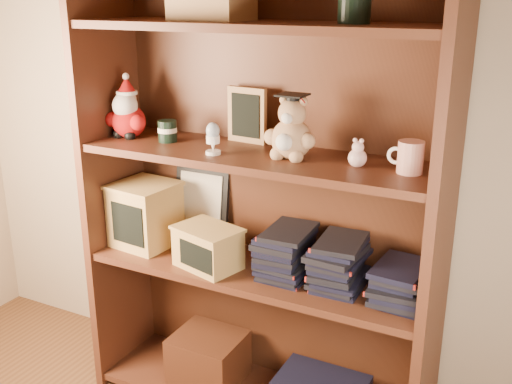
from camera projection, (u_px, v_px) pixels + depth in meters
bookcase at (262, 199)px, 1.99m from camera, size 1.20×0.35×1.60m
shelf_lower at (256, 271)px, 2.02m from camera, size 1.14×0.33×0.02m
shelf_upper at (256, 157)px, 1.89m from camera, size 1.14×0.33×0.02m
santa_plush at (127, 113)px, 2.07m from camera, size 0.16×0.12×0.23m
teachers_tin at (167, 131)px, 2.02m from camera, size 0.07×0.07×0.07m
chalkboard_plaque at (247, 116)px, 2.00m from camera, size 0.15×0.08×0.19m
egg_cup at (213, 137)px, 1.86m from camera, size 0.05×0.05×0.10m
grad_teddy_bear at (291, 134)px, 1.81m from camera, size 0.17×0.14×0.20m
pink_figurine at (358, 155)px, 1.73m from camera, size 0.06×0.06×0.09m
teacher_mug at (410, 157)px, 1.67m from camera, size 0.10×0.07×0.09m
certificate_frame at (202, 204)px, 2.22m from camera, size 0.22×0.06×0.28m
treats_box at (145, 214)px, 2.17m from camera, size 0.23×0.23×0.23m
pencils_box at (208, 247)px, 2.00m from camera, size 0.25×0.21×0.14m
book_stack_left at (286, 252)px, 1.94m from camera, size 0.14×0.20×0.16m
book_stack_mid at (339, 263)px, 1.86m from camera, size 0.14×0.20×0.16m
book_stack_right at (399, 283)px, 1.79m from camera, size 0.14×0.20×0.11m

